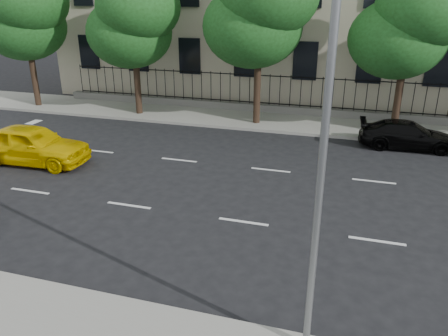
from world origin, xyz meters
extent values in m
plane|color=black|center=(0.00, 0.00, 0.00)|extent=(120.00, 120.00, 0.00)
cube|color=gray|center=(0.00, 14.00, 0.07)|extent=(60.00, 4.00, 0.15)
cube|color=slate|center=(0.00, 15.70, 0.35)|extent=(30.00, 0.50, 0.40)
cube|color=black|center=(0.00, 15.70, 0.65)|extent=(28.80, 0.05, 0.05)
cube|color=black|center=(0.00, 15.70, 2.25)|extent=(28.80, 0.05, 0.05)
cylinder|color=slate|center=(2.50, -2.30, 4.15)|extent=(0.14, 0.14, 8.00)
cylinder|color=#382619|center=(-16.00, 13.20, 1.72)|extent=(0.36, 0.36, 3.15)
ellipsoid|color=#1B4617|center=(-16.40, 13.50, 4.86)|extent=(4.94, 4.94, 4.06)
ellipsoid|color=#1B4617|center=(-15.50, 13.00, 6.29)|extent=(4.68, 4.68, 3.85)
cylinder|color=#382619|center=(-9.00, 13.20, 1.64)|extent=(0.36, 0.36, 2.97)
ellipsoid|color=#1B4617|center=(-9.40, 13.50, 4.62)|extent=(4.75, 4.75, 3.90)
ellipsoid|color=#1B4617|center=(-8.50, 13.00, 6.00)|extent=(4.50, 4.50, 3.70)
cylinder|color=#382619|center=(-2.00, 13.20, 1.81)|extent=(0.36, 0.36, 3.32)
ellipsoid|color=#1B4617|center=(-2.40, 13.50, 5.09)|extent=(5.13, 5.13, 4.21)
cylinder|color=#382619|center=(5.00, 13.20, 1.69)|extent=(0.36, 0.36, 3.08)
ellipsoid|color=#1B4617|center=(4.60, 13.50, 4.67)|extent=(4.56, 4.56, 3.74)
ellipsoid|color=#1B4617|center=(5.50, 13.00, 5.99)|extent=(4.32, 4.32, 3.55)
imported|color=#EAC100|center=(-9.74, 4.96, 0.82)|extent=(4.89, 2.15, 1.64)
imported|color=black|center=(5.49, 11.50, 0.63)|extent=(4.39, 1.91, 1.26)
camera|label=1|loc=(2.87, -9.26, 6.70)|focal=35.00mm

